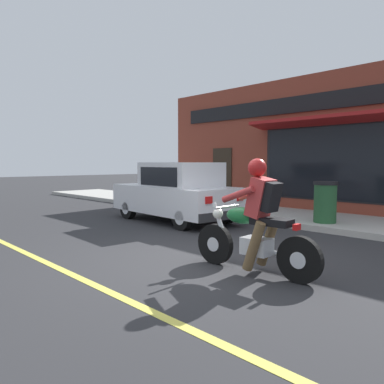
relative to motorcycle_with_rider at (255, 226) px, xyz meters
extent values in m
plane|color=#2B2B2D|center=(-0.12, 1.03, -0.68)|extent=(80.00, 80.00, 0.00)
cube|color=#ADAAA3|center=(4.85, 4.03, -0.61)|extent=(2.60, 22.00, 0.14)
cube|color=#D1C64C|center=(-1.92, 4.03, -0.67)|extent=(0.12, 19.80, 0.01)
cube|color=brown|center=(6.40, 3.05, 1.42)|extent=(0.50, 10.97, 4.20)
cube|color=black|center=(6.13, 1.68, 0.87)|extent=(0.04, 4.61, 2.10)
cube|color=black|center=(6.14, 1.68, 0.87)|extent=(0.02, 4.83, 2.20)
cube|color=#2D2319|center=(6.13, 6.06, 0.37)|extent=(0.04, 0.90, 2.10)
cube|color=maroon|center=(5.80, 1.68, 2.07)|extent=(0.81, 5.26, 0.24)
cube|color=black|center=(6.12, 3.05, 2.67)|extent=(0.06, 9.32, 0.50)
cylinder|color=black|center=(-0.05, 0.72, -0.37)|extent=(0.14, 0.63, 0.62)
cylinder|color=silver|center=(-0.05, 0.72, -0.37)|extent=(0.13, 0.22, 0.22)
cylinder|color=black|center=(0.04, -0.68, -0.37)|extent=(0.14, 0.63, 0.62)
cylinder|color=silver|center=(0.04, -0.68, -0.37)|extent=(0.13, 0.22, 0.22)
cube|color=silver|center=(0.00, -0.03, -0.29)|extent=(0.31, 0.42, 0.24)
ellipsoid|color=#196B33|center=(-0.02, 0.22, 0.12)|extent=(0.33, 0.54, 0.24)
cube|color=black|center=(0.01, -0.26, 0.08)|extent=(0.30, 0.58, 0.10)
cylinder|color=silver|center=(-0.04, 0.62, -0.05)|extent=(0.09, 0.33, 0.68)
cylinder|color=silver|center=(-0.03, 0.50, 0.23)|extent=(0.56, 0.08, 0.04)
sphere|color=silver|center=(-0.05, 0.67, 0.11)|extent=(0.16, 0.16, 0.16)
cylinder|color=silver|center=(0.19, -0.42, -0.39)|extent=(0.12, 0.55, 0.08)
cube|color=red|center=(0.04, -0.63, 0.05)|extent=(0.12, 0.07, 0.08)
cylinder|color=brown|center=(-0.18, -0.11, -0.25)|extent=(0.16, 0.36, 0.71)
cylinder|color=brown|center=(0.18, -0.09, -0.25)|extent=(0.16, 0.36, 0.71)
cube|color=#B23333|center=(0.00, -0.08, 0.40)|extent=(0.36, 0.35, 0.57)
cylinder|color=#B23333|center=(-0.21, 0.15, 0.44)|extent=(0.12, 0.52, 0.26)
cylinder|color=#B23333|center=(0.19, 0.17, 0.44)|extent=(0.12, 0.52, 0.26)
sphere|color=#A51919|center=(0.00, -0.02, 0.81)|extent=(0.26, 0.26, 0.26)
cube|color=black|center=(0.01, -0.24, 0.42)|extent=(0.30, 0.26, 0.42)
cylinder|color=black|center=(1.65, 5.59, -0.38)|extent=(0.21, 0.61, 0.60)
cylinder|color=silver|center=(1.65, 5.59, -0.38)|extent=(0.22, 0.34, 0.33)
cylinder|color=black|center=(3.09, 5.51, -0.38)|extent=(0.21, 0.61, 0.60)
cylinder|color=silver|center=(3.09, 5.51, -0.38)|extent=(0.22, 0.34, 0.33)
cylinder|color=black|center=(1.52, 3.19, -0.38)|extent=(0.21, 0.61, 0.60)
cylinder|color=silver|center=(1.52, 3.19, -0.38)|extent=(0.22, 0.34, 0.33)
cylinder|color=black|center=(2.96, 3.11, -0.38)|extent=(0.21, 0.61, 0.60)
cylinder|color=silver|center=(2.96, 3.11, -0.38)|extent=(0.22, 0.34, 0.33)
cube|color=silver|center=(2.30, 4.35, -0.08)|extent=(1.84, 3.78, 0.70)
cube|color=silver|center=(2.29, 4.10, 0.56)|extent=(1.54, 1.98, 0.66)
cube|color=black|center=(2.34, 4.97, 0.51)|extent=(1.34, 0.42, 0.51)
cube|color=black|center=(1.57, 4.14, 0.54)|extent=(0.11, 1.52, 0.46)
cube|color=black|center=(3.02, 4.06, 0.54)|extent=(0.11, 1.52, 0.46)
cube|color=silver|center=(1.90, 6.24, 0.04)|extent=(0.24, 0.05, 0.14)
cube|color=red|center=(1.70, 2.52, 0.06)|extent=(0.20, 0.05, 0.16)
cube|color=silver|center=(2.91, 6.18, 0.04)|extent=(0.24, 0.05, 0.14)
cube|color=red|center=(2.71, 2.47, 0.06)|extent=(0.20, 0.05, 0.16)
cube|color=#28282B|center=(2.40, 6.18, -0.33)|extent=(1.61, 0.21, 0.20)
cube|color=#28282B|center=(2.21, 2.52, -0.33)|extent=(1.61, 0.21, 0.20)
cylinder|color=#23512D|center=(4.16, 1.05, -0.09)|extent=(0.52, 0.52, 0.90)
cylinder|color=black|center=(4.16, 1.05, 0.40)|extent=(0.56, 0.56, 0.08)
cube|color=black|center=(4.35, 4.55, -0.52)|extent=(0.36, 0.36, 0.04)
cone|color=orange|center=(4.35, 4.55, -0.22)|extent=(0.28, 0.28, 0.56)
cylinder|color=white|center=(4.35, 4.55, -0.20)|extent=(0.20, 0.20, 0.08)
cylinder|color=red|center=(5.19, 7.71, -0.46)|extent=(0.24, 0.24, 0.16)
cylinder|color=red|center=(5.19, 7.71, -0.09)|extent=(0.18, 0.18, 0.58)
sphere|color=red|center=(5.19, 7.71, 0.24)|extent=(0.20, 0.20, 0.20)
cylinder|color=red|center=(5.06, 7.71, -0.04)|extent=(0.10, 0.08, 0.08)
cylinder|color=red|center=(5.32, 7.71, -0.04)|extent=(0.10, 0.08, 0.08)
camera|label=1|loc=(-4.24, -3.14, 0.88)|focal=35.00mm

